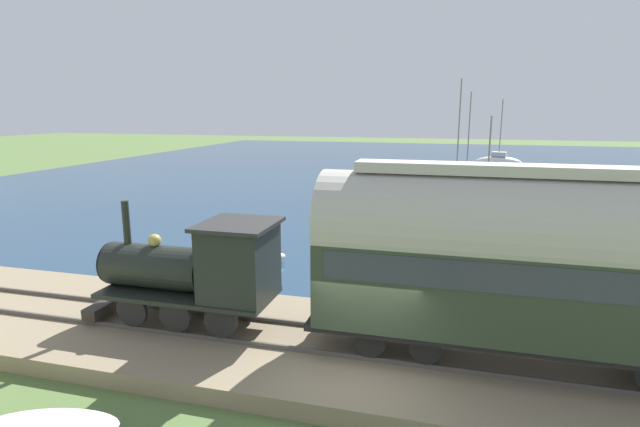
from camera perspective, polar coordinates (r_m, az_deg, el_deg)
name	(u,v)px	position (r m, az deg, el deg)	size (l,w,h in m)	color
ground_plane	(362,389)	(12.27, 4.84, -19.37)	(200.00, 200.00, 0.00)	#516B38
harbor_water	(437,169)	(55.10, 13.26, 4.99)	(80.00, 80.00, 0.01)	navy
rail_embankment	(371,355)	(13.24, 5.88, -15.77)	(5.62, 56.00, 0.56)	#84755B
steam_locomotive	(199,268)	(13.96, -13.61, -6.03)	(2.05, 5.37, 3.31)	black
passenger_coach	(537,259)	(12.20, 23.59, -4.76)	(2.47, 10.32, 4.60)	black
sailboat_brown	(486,202)	(32.25, 18.41, 1.26)	(2.32, 5.57, 5.92)	brown
sailboat_teal	(456,184)	(39.90, 15.25, 3.31)	(2.34, 3.91, 8.50)	#1E707A
sailboat_white	(498,162)	(55.73, 19.72, 5.51)	(2.50, 5.03, 7.29)	white
sailboat_navy	(466,174)	(47.08, 16.38, 4.34)	(1.79, 3.60, 7.78)	#192347
rowboat_off_pier	(263,258)	(20.96, -6.50, -5.12)	(1.78, 1.98, 0.48)	beige
rowboat_near_shore	(465,245)	(23.54, 16.23, -3.52)	(2.27, 2.16, 0.56)	#B7B2A3
rowboat_mid_harbor	(534,263)	(21.89, 23.31, -5.22)	(1.92, 1.96, 0.54)	silver
beached_dinghy	(47,427)	(11.95, -28.72, -20.65)	(1.88, 3.00, 0.44)	silver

